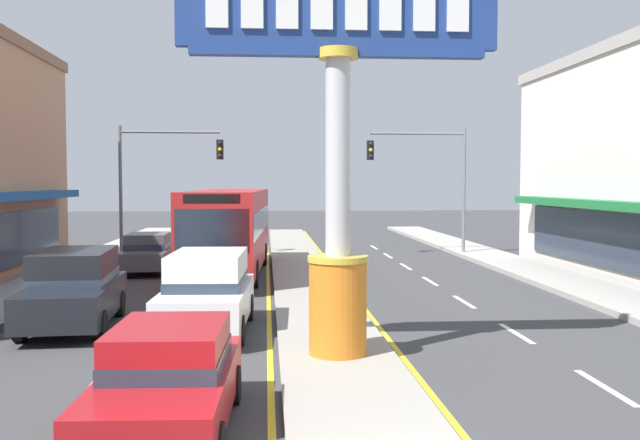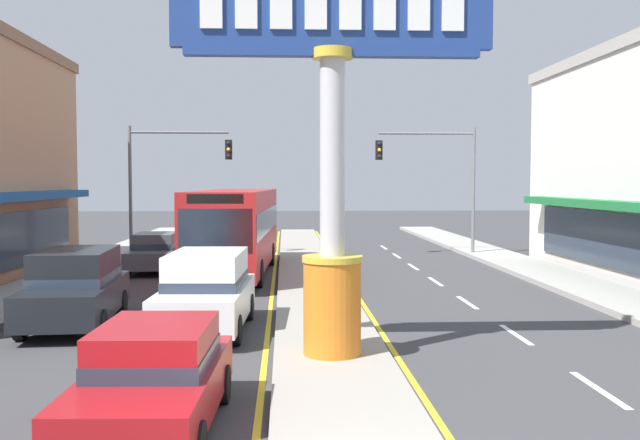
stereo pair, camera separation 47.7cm
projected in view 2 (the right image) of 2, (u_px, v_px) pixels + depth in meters
median_strip at (311, 281)px, 25.11m from camera, size 2.35×52.00×0.14m
sidewalk_left at (34, 291)px, 22.66m from camera, size 2.46×60.00×0.18m
sidewalk_right at (582, 286)px, 23.57m from camera, size 2.46×60.00×0.18m
lane_markings at (313, 288)px, 23.77m from camera, size 9.09×52.00×0.01m
district_sign at (332, 150)px, 13.90m from camera, size 6.29×1.21×7.69m
traffic_light_left_side at (168, 168)px, 33.05m from camera, size 4.86×0.46×6.20m
traffic_light_right_side at (438, 168)px, 33.83m from camera, size 4.86×0.46×6.20m
sedan_near_right_lane at (154, 377)px, 10.12m from camera, size 1.97×4.37×1.53m
suv_far_right_lane at (76, 287)px, 17.47m from camera, size 2.17×4.70×1.90m
bus_near_left_lane at (236, 226)px, 27.26m from camera, size 3.02×11.30×3.26m
suv_mid_left_lane at (207, 290)px, 16.90m from camera, size 2.14×4.69×1.90m
sedan_far_left_oncoming at (155, 252)px, 28.20m from camera, size 1.90×4.33×1.53m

